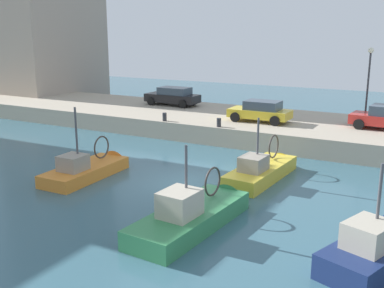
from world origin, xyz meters
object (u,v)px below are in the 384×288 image
(fishing_boat_yellow, at_px, (264,175))
(quay_streetlamp, at_px, (369,73))
(fishing_boat_green, at_px, (196,221))
(mooring_bollard_north, at_px, (165,117))
(fishing_boat_orange, at_px, (91,173))
(parked_car_yellow, at_px, (261,111))
(mooring_bollard_mid, at_px, (219,123))
(parked_car_black, at_px, (173,96))

(fishing_boat_yellow, relative_size, quay_streetlamp, 1.27)
(fishing_boat_green, height_order, quay_streetlamp, quay_streetlamp)
(mooring_bollard_north, height_order, quay_streetlamp, quay_streetlamp)
(fishing_boat_orange, height_order, quay_streetlamp, quay_streetlamp)
(fishing_boat_yellow, xyz_separation_m, parked_car_yellow, (7.67, 3.10, 1.81))
(fishing_boat_green, relative_size, fishing_boat_yellow, 1.08)
(fishing_boat_yellow, xyz_separation_m, mooring_bollard_mid, (4.83, 4.78, 1.37))
(mooring_bollard_north, bearing_deg, quay_streetlamp, -64.40)
(fishing_boat_green, relative_size, mooring_bollard_north, 12.07)
(fishing_boat_orange, relative_size, quay_streetlamp, 1.16)
(fishing_boat_yellow, height_order, parked_car_black, fishing_boat_yellow)
(fishing_boat_orange, bearing_deg, mooring_bollard_north, 6.96)
(mooring_bollard_mid, bearing_deg, fishing_boat_orange, 161.23)
(fishing_boat_green, relative_size, mooring_bollard_mid, 12.07)
(fishing_boat_orange, xyz_separation_m, parked_car_black, (14.62, 4.00, 1.84))
(fishing_boat_yellow, xyz_separation_m, parked_car_black, (10.79, 11.71, 1.84))
(parked_car_yellow, bearing_deg, parked_car_black, 70.11)
(quay_streetlamp, bearing_deg, mooring_bollard_mid, 125.94)
(fishing_boat_green, bearing_deg, parked_car_black, 33.41)
(fishing_boat_green, xyz_separation_m, parked_car_black, (17.38, 11.47, 1.82))
(parked_car_yellow, height_order, parked_car_black, parked_car_black)
(fishing_boat_orange, height_order, parked_car_black, fishing_boat_orange)
(fishing_boat_yellow, relative_size, mooring_bollard_north, 11.20)
(parked_car_yellow, relative_size, mooring_bollard_mid, 7.27)
(parked_car_black, bearing_deg, fishing_boat_yellow, -132.64)
(parked_car_black, bearing_deg, quay_streetlamp, -91.22)
(fishing_boat_green, relative_size, parked_car_black, 1.51)
(fishing_boat_green, relative_size, parked_car_yellow, 1.66)
(parked_car_yellow, distance_m, parked_car_black, 9.16)
(fishing_boat_yellow, height_order, mooring_bollard_north, fishing_boat_yellow)
(mooring_bollard_mid, distance_m, quay_streetlamp, 10.08)
(fishing_boat_yellow, bearing_deg, quay_streetlamp, -16.07)
(fishing_boat_green, bearing_deg, quay_streetlamp, -10.83)
(parked_car_black, distance_m, mooring_bollard_mid, 9.16)
(fishing_boat_green, bearing_deg, mooring_bollard_mid, 21.63)
(fishing_boat_orange, height_order, mooring_bollard_north, fishing_boat_orange)
(mooring_bollard_mid, bearing_deg, quay_streetlamp, -54.06)
(parked_car_black, distance_m, mooring_bollard_north, 6.66)
(parked_car_black, bearing_deg, fishing_boat_green, -146.59)
(quay_streetlamp, bearing_deg, fishing_boat_orange, 143.12)
(fishing_boat_orange, distance_m, parked_car_black, 15.27)
(fishing_boat_green, height_order, fishing_boat_yellow, fishing_boat_green)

